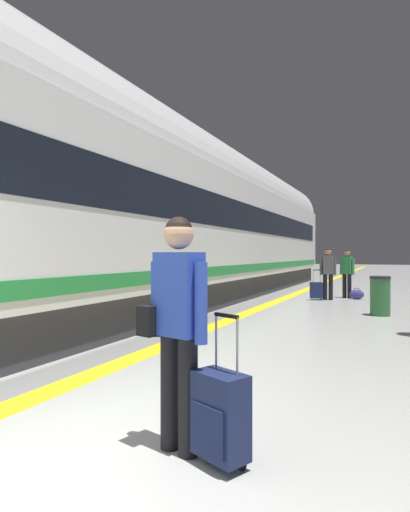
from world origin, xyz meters
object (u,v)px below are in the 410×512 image
Objects in this scene: passenger_near at (347,270)px; duffel_bag_near at (357,294)px; high_speed_train at (135,207)px; passenger_mid at (328,270)px; waste_bin at (380,296)px; rolling_suitcase_foreground at (220,415)px; suitcase_mid at (316,290)px; traveller_foreground at (177,316)px.

duffel_bag_near is (0.32, -0.25, -0.76)m from passenger_near.
passenger_near is (4.03, 6.16, -1.59)m from high_speed_train.
waste_bin is at bearing -61.96° from passenger_mid.
high_speed_train reaches higher than passenger_near.
high_speed_train is 6.58m from passenger_mid.
duffel_bag_near is at bearing -37.88° from passenger_near.
suitcase_mid is (-1.17, 10.85, -0.04)m from rolling_suitcase_foreground.
rolling_suitcase_foreground reaches higher than waste_bin.
passenger_near reaches higher than waste_bin.
suitcase_mid is 1.03× the size of waste_bin.
passenger_mid is (-0.85, 11.03, 0.59)m from rolling_suitcase_foreground.
rolling_suitcase_foreground is 1.08× the size of suitcase_mid.
duffel_bag_near is 0.48× the size of waste_bin.
passenger_mid is 0.73m from suitcase_mid.
traveller_foreground is at bearing -97.90° from waste_bin.
duffel_bag_near is at bearing 102.51° from waste_bin.
rolling_suitcase_foreground is 0.65× the size of passenger_near.
traveller_foreground reaches higher than suitcase_mid.
duffel_bag_near is at bearing 88.46° from traveller_foreground.
passenger_near is 0.97m from passenger_mid.
waste_bin reaches higher than duffel_bag_near.
rolling_suitcase_foreground is 11.89m from passenger_near.
passenger_mid is (-0.49, 10.95, -0.04)m from traveller_foreground.
rolling_suitcase_foreground is at bearing -83.84° from suitcase_mid.
rolling_suitcase_foreground reaches higher than suitcase_mid.
suitcase_mid reaches higher than waste_bin.
traveller_foreground is 1.86× the size of waste_bin.
passenger_mid is at bearing 94.41° from rolling_suitcase_foreground.
rolling_suitcase_foreground is 11.62m from duffel_bag_near.
waste_bin is at bearing 24.34° from high_speed_train.
rolling_suitcase_foreground is 10.91m from suitcase_mid.
passenger_near is (-0.37, 11.87, 0.57)m from rolling_suitcase_foreground.
traveller_foreground is at bearing -54.41° from high_speed_train.
suitcase_mid is at bearing -150.74° from passenger_mid.
suitcase_mid is (-0.81, 10.77, -0.67)m from traveller_foreground.
traveller_foreground is 3.85× the size of duffel_bag_near.
passenger_near is 0.98× the size of passenger_mid.
passenger_mid is (3.55, 5.31, -1.57)m from high_speed_train.
high_speed_train reaches higher than passenger_mid.
traveller_foreground is 1.80× the size of suitcase_mid.
passenger_near is at bearing 52.09° from suitcase_mid.
suitcase_mid is (3.23, 5.13, -2.20)m from high_speed_train.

